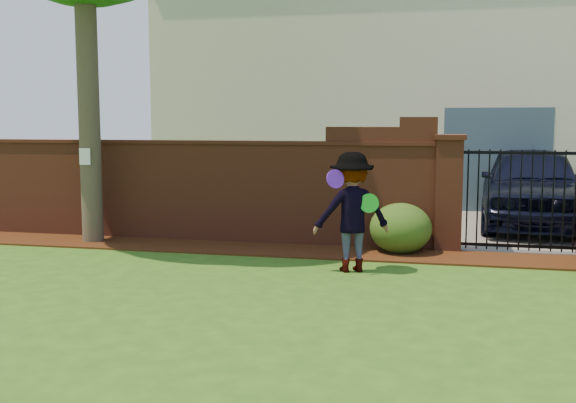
% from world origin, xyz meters
% --- Properties ---
extents(ground, '(80.00, 80.00, 0.01)m').
position_xyz_m(ground, '(0.00, 0.00, -0.01)').
color(ground, '#2D5816').
rests_on(ground, ground).
extents(mulch_bed, '(11.10, 1.08, 0.03)m').
position_xyz_m(mulch_bed, '(-0.95, 3.34, 0.01)').
color(mulch_bed, '#321709').
rests_on(mulch_bed, ground).
extents(brick_wall, '(8.70, 0.31, 2.16)m').
position_xyz_m(brick_wall, '(-2.01, 4.00, 0.93)').
color(brick_wall, brown).
rests_on(brick_wall, ground).
extents(pillar_left, '(0.50, 0.50, 1.88)m').
position_xyz_m(pillar_left, '(2.40, 4.00, 0.96)').
color(pillar_left, brown).
rests_on(pillar_left, ground).
extents(iron_gate, '(1.78, 0.03, 1.60)m').
position_xyz_m(iron_gate, '(3.50, 4.00, 0.85)').
color(iron_gate, black).
rests_on(iron_gate, ground).
extents(driveway, '(3.20, 8.00, 0.01)m').
position_xyz_m(driveway, '(3.50, 8.00, 0.01)').
color(driveway, slate).
rests_on(driveway, ground).
extents(house, '(12.40, 6.40, 6.30)m').
position_xyz_m(house, '(1.00, 12.00, 3.16)').
color(house, beige).
rests_on(house, ground).
extents(car, '(2.22, 4.88, 1.62)m').
position_xyz_m(car, '(4.02, 6.76, 0.81)').
color(car, black).
rests_on(car, ground).
extents(paper_notice, '(0.20, 0.01, 0.28)m').
position_xyz_m(paper_notice, '(-3.60, 3.21, 1.50)').
color(paper_notice, white).
rests_on(paper_notice, tree).
extents(shrub_left, '(0.98, 0.98, 0.81)m').
position_xyz_m(shrub_left, '(1.67, 3.58, 0.40)').
color(shrub_left, '#224A16').
rests_on(shrub_left, ground).
extents(man, '(1.23, 0.97, 1.67)m').
position_xyz_m(man, '(1.08, 2.13, 0.84)').
color(man, gray).
rests_on(man, ground).
extents(frisbee_purple, '(0.25, 0.22, 0.26)m').
position_xyz_m(frisbee_purple, '(0.89, 1.85, 1.32)').
color(frisbee_purple, '#671FC6').
rests_on(frisbee_purple, man).
extents(frisbee_green, '(0.27, 0.07, 0.27)m').
position_xyz_m(frisbee_green, '(1.33, 2.03, 0.98)').
color(frisbee_green, green).
rests_on(frisbee_green, man).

